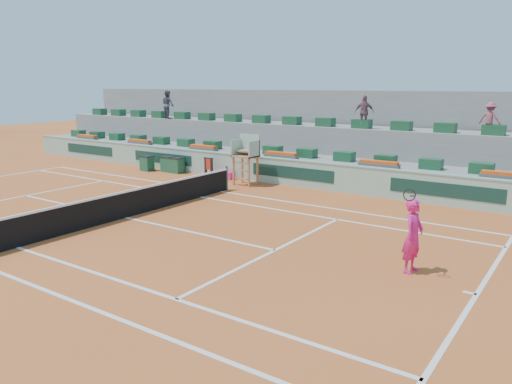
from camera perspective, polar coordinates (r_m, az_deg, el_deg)
ground at (r=18.66m, az=-14.65°, el=-2.86°), size 90.00×90.00×0.00m
seating_tier_lower at (r=26.58m, az=2.97°, el=3.26°), size 36.00×4.00×1.20m
seating_tier_upper at (r=27.85m, az=4.72°, el=5.10°), size 36.00×2.40×2.60m
stadium_back_wall at (r=29.14m, az=6.34°, el=7.16°), size 36.00×0.40×4.40m
player_bag at (r=25.49m, az=-3.44°, el=1.94°), size 0.86×0.38×0.38m
spectator_left at (r=32.42m, az=-10.04°, el=9.81°), size 1.01×0.88×1.76m
spectator_mid at (r=25.13m, az=12.29°, el=8.91°), size 1.00×0.60×1.60m
spectator_right at (r=23.72m, az=25.16°, el=7.61°), size 0.98×0.67×1.39m
court_lines at (r=18.66m, az=-14.65°, el=-2.85°), size 23.89×11.09×0.01m
tennis_net at (r=18.53m, az=-14.73°, el=-1.29°), size 0.10×11.97×1.10m
advertising_hoarding at (r=24.74m, az=0.32°, el=2.69°), size 36.00×0.34×1.26m
umpire_chair at (r=23.81m, az=-1.08°, el=4.52°), size 1.10×0.90×2.40m
seat_row_lower at (r=25.71m, az=1.93°, el=4.81°), size 32.90×0.60×0.44m
seat_row_upper at (r=27.18m, az=4.14°, el=8.15°), size 32.90×0.60×0.44m
flower_planters at (r=25.92m, az=-1.83°, el=4.68°), size 26.80×0.36×0.28m
drink_cooler_a at (r=27.48m, az=-9.05°, el=3.04°), size 0.71×0.62×0.84m
drink_cooler_b at (r=27.98m, az=-9.87°, el=3.18°), size 0.81×0.70×0.84m
drink_cooler_c at (r=28.48m, az=-12.36°, el=3.23°), size 0.67×0.58×0.84m
towel_rack at (r=25.89m, az=-5.45°, el=2.99°), size 0.59×0.10×1.03m
tennis_player at (r=13.29m, az=17.51°, el=-4.78°), size 0.52×0.93×2.28m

